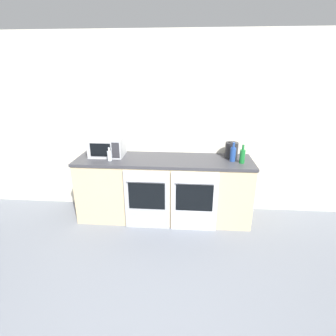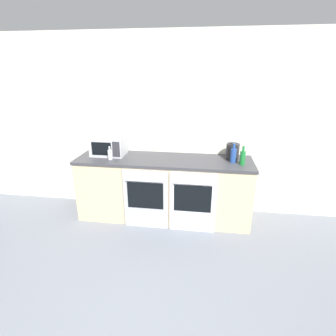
{
  "view_description": "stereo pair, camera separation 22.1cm",
  "coord_description": "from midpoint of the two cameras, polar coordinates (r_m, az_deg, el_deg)",
  "views": [
    {
      "loc": [
        0.33,
        -1.39,
        2.07
      ],
      "look_at": [
        0.06,
        2.09,
        0.78
      ],
      "focal_mm": 28.0,
      "sensor_mm": 36.0,
      "label": 1
    },
    {
      "loc": [
        0.55,
        -1.37,
        2.07
      ],
      "look_at": [
        0.06,
        2.09,
        0.78
      ],
      "focal_mm": 28.0,
      "sensor_mm": 36.0,
      "label": 2
    }
  ],
  "objects": [
    {
      "name": "counter_back",
      "position": [
        3.85,
        0.77,
        -4.43
      ],
      "size": [
        2.47,
        0.68,
        0.91
      ],
      "color": "#D1B789",
      "rests_on": "ground_plane"
    },
    {
      "name": "kettle",
      "position": [
        3.78,
        15.52,
        3.54
      ],
      "size": [
        0.18,
        0.18,
        0.23
      ],
      "color": "#232326",
      "rests_on": "counter_back"
    },
    {
      "name": "wall_back",
      "position": [
        3.92,
        1.51,
        9.02
      ],
      "size": [
        10.0,
        0.06,
        2.6
      ],
      "color": "silver",
      "rests_on": "ground_plane"
    },
    {
      "name": "bottle_blue",
      "position": [
        3.63,
        15.74,
        2.69
      ],
      "size": [
        0.07,
        0.07,
        0.26
      ],
      "color": "#234793",
      "rests_on": "counter_back"
    },
    {
      "name": "oven_left",
      "position": [
        3.58,
        -3.12,
        -6.83
      ],
      "size": [
        0.61,
        0.06,
        0.86
      ],
      "color": "#A8AAAF",
      "rests_on": "ground_plane"
    },
    {
      "name": "bottle_clear",
      "position": [
        3.7,
        -10.86,
        2.92
      ],
      "size": [
        0.06,
        0.06,
        0.19
      ],
      "color": "silver",
      "rests_on": "counter_back"
    },
    {
      "name": "microwave",
      "position": [
        3.91,
        -11.2,
        4.81
      ],
      "size": [
        0.48,
        0.36,
        0.27
      ],
      "color": "#B7BABF",
      "rests_on": "counter_back"
    },
    {
      "name": "oven_right",
      "position": [
        3.52,
        7.16,
        -7.45
      ],
      "size": [
        0.61,
        0.06,
        0.86
      ],
      "color": "silver",
      "rests_on": "ground_plane"
    },
    {
      "name": "bottle_green",
      "position": [
        3.58,
        17.64,
        2.19
      ],
      "size": [
        0.07,
        0.07,
        0.25
      ],
      "color": "#19722D",
      "rests_on": "counter_back"
    }
  ]
}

